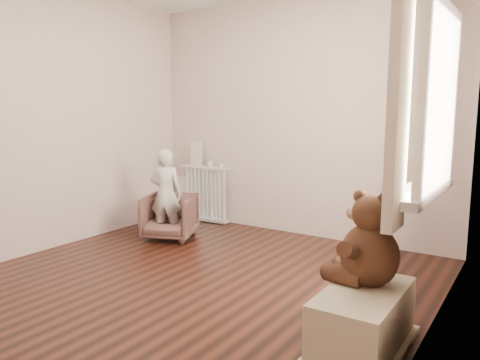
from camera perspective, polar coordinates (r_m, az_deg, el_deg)
The scene contains 18 objects.
floor at distance 3.98m, azimuth -5.49°, elevation -12.14°, with size 3.60×3.60×0.01m, color black.
back_wall at distance 5.24m, azimuth 6.78°, elevation 7.47°, with size 3.60×0.02×2.60m, color beige.
left_wall at distance 5.04m, azimuth -22.04°, elevation 6.84°, with size 0.02×3.60×2.60m, color beige.
right_wall at distance 2.94m, azimuth 22.84°, elevation 5.79°, with size 0.02×3.60×2.60m, color beige.
window at distance 3.24m, azimuth 23.28°, elevation 8.65°, with size 0.03×0.90×1.10m, color white.
window_sill at distance 3.30m, azimuth 21.13°, elevation -1.36°, with size 0.22×1.10×0.06m, color silver.
curtain_left at distance 2.71m, azimuth 18.75°, elevation 7.72°, with size 0.06×0.26×1.30m, color beige.
curtain_right at distance 3.82m, azimuth 23.10°, elevation 7.68°, with size 0.06×0.26×1.30m, color beige.
radiator at distance 5.85m, azimuth -4.24°, elevation -1.32°, with size 0.67×0.13×0.70m, color silver.
paper_doll at distance 5.87m, azimuth -5.33°, elevation 3.22°, with size 0.18×0.02×0.30m, color beige.
tin_a at distance 5.77m, azimuth -3.87°, elevation 2.01°, with size 0.11×0.11×0.07m, color #A59E8C.
tin_b at distance 5.66m, azimuth -2.35°, elevation 1.77°, with size 0.08×0.08×0.05m, color #A59E8C.
toy_vanity at distance 6.08m, azimuth -7.24°, elevation -2.08°, with size 0.35×0.25×0.54m, color silver.
armchair at distance 5.17m, azimuth -8.58°, elevation -4.43°, with size 0.52×0.53×0.49m, color brown.
child at distance 5.08m, azimuth -9.02°, elevation -1.67°, with size 0.35×0.23×0.97m, color beige.
toy_bench at distance 2.95m, azimuth 14.73°, elevation -15.89°, with size 0.41×0.78×0.37m, color beige.
teddy_bear at distance 2.90m, azimuth 15.62°, elevation -6.49°, with size 0.46×0.35×0.56m, color #321B0F, non-canonical shape.
plush_cat at distance 3.67m, azimuth 22.42°, elevation 1.60°, with size 0.16×0.25×0.21m, color gray, non-canonical shape.
Camera 1 is at (2.33, -2.89, 1.42)m, focal length 35.00 mm.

